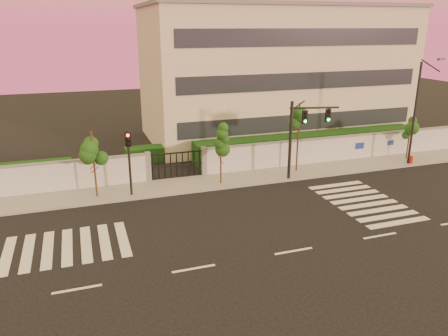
{
  "coord_description": "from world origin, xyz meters",
  "views": [
    {
      "loc": [
        -9.26,
        -16.74,
        10.4
      ],
      "look_at": [
        -1.52,
        6.0,
        2.55
      ],
      "focal_mm": 35.0,
      "sensor_mm": 36.0,
      "label": 1
    }
  ],
  "objects": [
    {
      "name": "institutional_building",
      "position": [
        9.0,
        21.99,
        6.16
      ],
      "size": [
        24.4,
        12.4,
        12.25
      ],
      "color": "beige",
      "rests_on": "ground"
    },
    {
      "name": "street_tree_c",
      "position": [
        -8.58,
        10.11,
        3.2
      ],
      "size": [
        1.44,
        1.15,
        4.35
      ],
      "color": "#382314",
      "rests_on": "ground"
    },
    {
      "name": "streetlight_east",
      "position": [
        14.87,
        9.28,
        4.47
      ],
      "size": [
        0.49,
        1.99,
        8.27
      ],
      "color": "black",
      "rests_on": "ground"
    },
    {
      "name": "perimeter_wall",
      "position": [
        0.1,
        12.0,
        1.07
      ],
      "size": [
        60.0,
        0.36,
        2.2
      ],
      "color": "silver",
      "rests_on": "ground"
    },
    {
      "name": "street_tree_d",
      "position": [
        -0.41,
        9.92,
        3.11
      ],
      "size": [
        1.33,
        1.06,
        4.22
      ],
      "color": "#382314",
      "rests_on": "ground"
    },
    {
      "name": "street_tree_e",
      "position": [
        5.76,
        10.67,
        3.82
      ],
      "size": [
        1.5,
        1.19,
        5.19
      ],
      "color": "#382314",
      "rests_on": "ground"
    },
    {
      "name": "sidewalk",
      "position": [
        0.0,
        10.5,
        0.07
      ],
      "size": [
        60.0,
        3.0,
        0.15
      ],
      "primitive_type": "cube",
      "color": "gray",
      "rests_on": "ground"
    },
    {
      "name": "traffic_signal_secondary",
      "position": [
        -6.49,
        9.66,
        2.77
      ],
      "size": [
        0.34,
        0.33,
        4.37
      ],
      "rotation": [
        0.0,
        0.0,
        -0.22
      ],
      "color": "black",
      "rests_on": "ground"
    },
    {
      "name": "street_tree_f",
      "position": [
        15.72,
        10.63,
        2.64
      ],
      "size": [
        1.3,
        1.04,
        3.58
      ],
      "color": "#382314",
      "rests_on": "ground"
    },
    {
      "name": "ground",
      "position": [
        0.0,
        0.0,
        0.0
      ],
      "size": [
        120.0,
        120.0,
        0.0
      ],
      "primitive_type": "plane",
      "color": "black",
      "rests_on": "ground"
    },
    {
      "name": "traffic_signal_main",
      "position": [
        5.11,
        9.27,
        3.54
      ],
      "size": [
        3.51,
        0.92,
        5.6
      ],
      "rotation": [
        0.0,
        0.0,
        -0.23
      ],
      "color": "black",
      "rests_on": "ground"
    },
    {
      "name": "road_markings",
      "position": [
        -1.58,
        3.76,
        0.01
      ],
      "size": [
        57.0,
        7.62,
        0.02
      ],
      "color": "silver",
      "rests_on": "ground"
    },
    {
      "name": "fire_hydrant",
      "position": [
        15.0,
        9.3,
        0.4
      ],
      "size": [
        0.3,
        0.3,
        0.81
      ],
      "rotation": [
        0.0,
        0.0,
        0.02
      ],
      "color": "red",
      "rests_on": "ground"
    },
    {
      "name": "hedge_row",
      "position": [
        1.17,
        14.74,
        0.82
      ],
      "size": [
        41.0,
        4.25,
        1.8
      ],
      "color": "#113813",
      "rests_on": "ground"
    }
  ]
}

